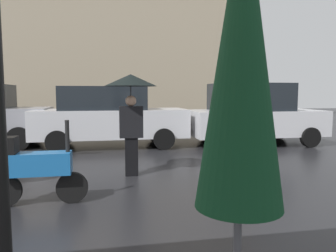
# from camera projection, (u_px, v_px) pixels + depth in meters

# --- Properties ---
(folded_patio_umbrella_far) EXTENTS (0.39, 0.39, 2.47)m
(folded_patio_umbrella_far) POSITION_uv_depth(u_px,v_px,m) (241.00, 68.00, 1.38)
(folded_patio_umbrella_far) COLOR black
(folded_patio_umbrella_far) RESTS_ON ground
(pedestrian_with_umbrella) EXTENTS (1.02, 1.02, 1.99)m
(pedestrian_with_umbrella) POSITION_uv_depth(u_px,v_px,m) (131.00, 95.00, 6.24)
(pedestrian_with_umbrella) COLOR black
(pedestrian_with_umbrella) RESTS_ON ground
(parked_scooter) EXTENTS (1.39, 0.32, 1.23)m
(parked_scooter) POSITION_uv_depth(u_px,v_px,m) (35.00, 168.00, 4.65)
(parked_scooter) COLOR black
(parked_scooter) RESTS_ON ground
(parked_car_left) EXTENTS (4.55, 1.86, 1.83)m
(parked_car_left) POSITION_uv_depth(u_px,v_px,m) (109.00, 116.00, 9.79)
(parked_car_left) COLOR silver
(parked_car_left) RESTS_ON ground
(parked_car_distant) EXTENTS (4.19, 2.01, 1.94)m
(parked_car_distant) POSITION_uv_depth(u_px,v_px,m) (253.00, 114.00, 10.29)
(parked_car_distant) COLOR silver
(parked_car_distant) RESTS_ON ground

